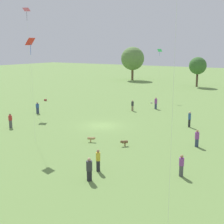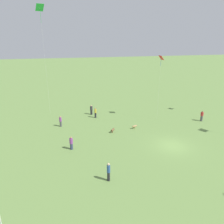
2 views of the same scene
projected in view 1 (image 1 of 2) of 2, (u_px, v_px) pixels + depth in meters
name	position (u px, v px, depth m)	size (l,w,h in m)	color
ground_plane	(102.00, 126.00, 38.52)	(240.00, 240.00, 0.00)	#6B8E47
tree_0	(133.00, 59.00, 90.64)	(6.72, 6.72, 9.64)	brown
tree_1	(198.00, 66.00, 75.43)	(4.19, 4.19, 7.21)	brown
person_0	(37.00, 108.00, 45.41)	(0.63, 0.63, 1.65)	#333D5B
person_2	(132.00, 105.00, 47.28)	(0.49, 0.49, 1.68)	#847056
person_3	(189.00, 119.00, 37.60)	(0.45, 0.45, 1.93)	#232328
person_4	(181.00, 166.00, 23.24)	(0.51, 0.51, 1.68)	#4C4C51
person_5	(98.00, 160.00, 24.16)	(0.48, 0.48, 1.77)	#232328
person_6	(156.00, 103.00, 48.69)	(0.58, 0.58, 1.84)	#333D5B
person_7	(10.00, 121.00, 37.37)	(0.50, 0.50, 1.73)	#4C4C51
person_8	(197.00, 138.00, 30.17)	(0.46, 0.46, 1.69)	#333D5B
person_9	(89.00, 169.00, 22.47)	(0.54, 0.54, 1.73)	#232328
kite_0	(160.00, 52.00, 56.81)	(0.98, 0.98, 9.19)	green
kite_2	(27.00, 14.00, 47.77)	(1.24, 1.19, 15.37)	#E54C99
kite_5	(30.00, 46.00, 30.01)	(0.64, 0.91, 10.37)	red
dog_0	(91.00, 139.00, 31.74)	(0.80, 0.50, 0.54)	tan
dog_1	(124.00, 142.00, 30.43)	(0.66, 0.68, 0.59)	brown
picnic_bag_0	(45.00, 100.00, 56.22)	(0.40, 0.33, 0.33)	#933833
picnic_bag_1	(151.00, 103.00, 53.79)	(0.34, 0.35, 0.21)	beige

